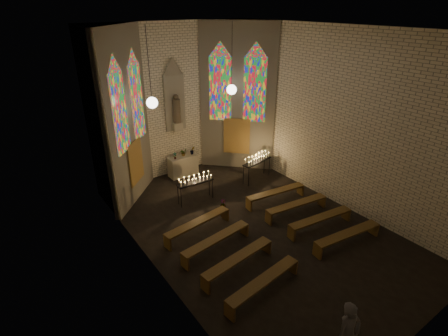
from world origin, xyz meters
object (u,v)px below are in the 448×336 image
Objects in this scene: altar at (183,166)px; visitor at (348,335)px; aisle_flower_pot at (223,204)px; votive_stand_left at (195,180)px; votive_stand_right at (257,159)px.

visitor is at bearing -99.40° from altar.
aisle_flower_pot is (-0.20, -3.66, -0.30)m from altar.
visitor reaches higher than votive_stand_left.
votive_stand_right is 9.42m from visitor.
visitor is (-0.99, -8.31, -0.12)m from votive_stand_left.
votive_stand_right is 0.97× the size of visitor.
visitor is (-1.79, -10.80, 0.38)m from altar.
votive_stand_left is (-0.60, 1.17, 0.79)m from aisle_flower_pot.
votive_stand_right is (3.40, 0.03, 0.05)m from votive_stand_left.
aisle_flower_pot is 0.24× the size of votive_stand_right.
votive_stand_right is (2.80, 1.20, 0.85)m from aisle_flower_pot.
votive_stand_left is 0.91× the size of visitor.
altar is 0.80× the size of visitor.
votive_stand_right reaches higher than altar.
altar is 0.87× the size of votive_stand_left.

